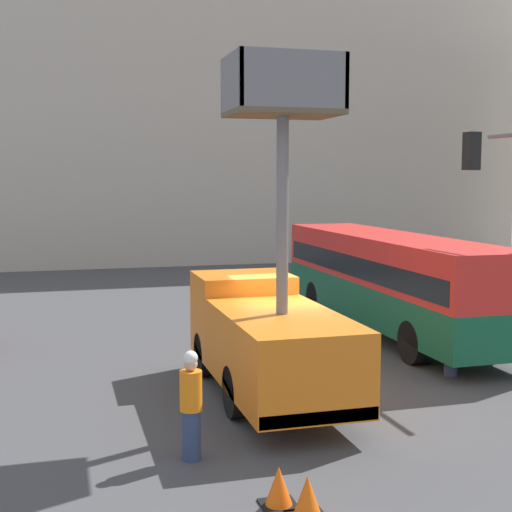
{
  "coord_description": "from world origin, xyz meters",
  "views": [
    {
      "loc": [
        -5.09,
        -15.21,
        4.76
      ],
      "look_at": [
        -0.81,
        0.15,
        3.02
      ],
      "focal_mm": 50.0,
      "sensor_mm": 36.0,
      "label": 1
    }
  ],
  "objects_px": {
    "road_worker_near_truck": "(191,405)",
    "traffic_cone_mid_road": "(279,488)",
    "utility_truck": "(267,330)",
    "road_worker_directing": "(451,339)",
    "city_bus": "(389,275)",
    "traffic_cone_near_truck": "(307,499)"
  },
  "relations": [
    {
      "from": "utility_truck",
      "to": "traffic_cone_mid_road",
      "type": "distance_m",
      "value": 5.31
    },
    {
      "from": "utility_truck",
      "to": "road_worker_near_truck",
      "type": "xyz_separation_m",
      "value": [
        -2.21,
        -2.96,
        -0.54
      ]
    },
    {
      "from": "city_bus",
      "to": "road_worker_near_truck",
      "type": "bearing_deg",
      "value": 133.97
    },
    {
      "from": "city_bus",
      "to": "utility_truck",
      "type": "bearing_deg",
      "value": 131.0
    },
    {
      "from": "city_bus",
      "to": "traffic_cone_mid_road",
      "type": "distance_m",
      "value": 12.44
    },
    {
      "from": "traffic_cone_near_truck",
      "to": "traffic_cone_mid_road",
      "type": "relative_size",
      "value": 1.05
    },
    {
      "from": "road_worker_near_truck",
      "to": "traffic_cone_mid_road",
      "type": "xyz_separation_m",
      "value": [
        0.91,
        -2.05,
        -0.67
      ]
    },
    {
      "from": "utility_truck",
      "to": "road_worker_directing",
      "type": "distance_m",
      "value": 4.86
    },
    {
      "from": "city_bus",
      "to": "traffic_cone_near_truck",
      "type": "relative_size",
      "value": 18.3
    },
    {
      "from": "road_worker_directing",
      "to": "road_worker_near_truck",
      "type": "bearing_deg",
      "value": -103.07
    },
    {
      "from": "road_worker_near_truck",
      "to": "traffic_cone_mid_road",
      "type": "distance_m",
      "value": 2.34
    },
    {
      "from": "road_worker_directing",
      "to": "traffic_cone_near_truck",
      "type": "bearing_deg",
      "value": -83.53
    },
    {
      "from": "utility_truck",
      "to": "city_bus",
      "type": "xyz_separation_m",
      "value": [
        5.48,
        5.31,
        0.31
      ]
    },
    {
      "from": "road_worker_directing",
      "to": "traffic_cone_mid_road",
      "type": "relative_size",
      "value": 3.03
    },
    {
      "from": "road_worker_near_truck",
      "to": "road_worker_directing",
      "type": "relative_size",
      "value": 1.04
    },
    {
      "from": "road_worker_directing",
      "to": "traffic_cone_near_truck",
      "type": "relative_size",
      "value": 2.87
    },
    {
      "from": "city_bus",
      "to": "road_worker_near_truck",
      "type": "distance_m",
      "value": 11.32
    },
    {
      "from": "utility_truck",
      "to": "road_worker_near_truck",
      "type": "height_order",
      "value": "utility_truck"
    },
    {
      "from": "road_worker_near_truck",
      "to": "road_worker_directing",
      "type": "xyz_separation_m",
      "value": [
        7.0,
        3.46,
        -0.04
      ]
    },
    {
      "from": "city_bus",
      "to": "traffic_cone_near_truck",
      "type": "distance_m",
      "value": 12.7
    },
    {
      "from": "utility_truck",
      "to": "road_worker_near_truck",
      "type": "bearing_deg",
      "value": -126.73
    },
    {
      "from": "road_worker_directing",
      "to": "traffic_cone_near_truck",
      "type": "height_order",
      "value": "road_worker_directing"
    }
  ]
}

